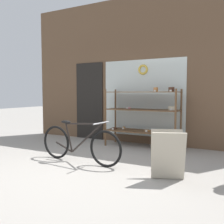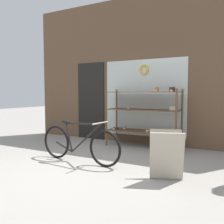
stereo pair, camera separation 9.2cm
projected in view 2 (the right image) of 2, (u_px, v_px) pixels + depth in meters
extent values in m
plane|color=gray|center=(72.00, 171.00, 4.06)|extent=(30.00, 30.00, 0.00)
cube|color=brown|center=(138.00, 70.00, 6.29)|extent=(6.22, 0.08, 3.68)
cube|color=silver|center=(144.00, 98.00, 6.21)|extent=(2.11, 0.02, 1.90)
cube|color=black|center=(91.00, 101.00, 6.96)|extent=(0.84, 0.03, 2.10)
torus|color=gold|center=(144.00, 70.00, 6.14)|extent=(0.26, 0.06, 0.26)
cylinder|color=brown|center=(106.00, 118.00, 6.01)|extent=(0.04, 0.04, 1.37)
cylinder|color=brown|center=(176.00, 121.00, 5.21)|extent=(0.04, 0.04, 1.37)
cylinder|color=brown|center=(117.00, 116.00, 6.48)|extent=(0.04, 0.04, 1.37)
cylinder|color=brown|center=(182.00, 119.00, 5.68)|extent=(0.04, 0.04, 1.37)
cube|color=brown|center=(143.00, 131.00, 5.87)|extent=(1.73, 0.58, 0.02)
cube|color=brown|center=(143.00, 110.00, 5.83)|extent=(1.73, 0.58, 0.02)
cube|color=brown|center=(143.00, 92.00, 5.80)|extent=(1.73, 0.58, 0.02)
cylinder|color=#422619|center=(172.00, 89.00, 5.34)|extent=(0.13, 0.13, 0.09)
cube|color=white|center=(171.00, 91.00, 5.28)|extent=(0.05, 0.00, 0.04)
torus|color=pink|center=(129.00, 108.00, 6.13)|extent=(0.13, 0.13, 0.03)
cube|color=white|center=(128.00, 108.00, 6.06)|extent=(0.05, 0.00, 0.04)
ellipsoid|color=#AD7F4C|center=(125.00, 128.00, 6.19)|extent=(0.09, 0.08, 0.06)
cube|color=white|center=(124.00, 128.00, 6.15)|extent=(0.05, 0.00, 0.04)
cylinder|color=beige|center=(173.00, 108.00, 5.57)|extent=(0.16, 0.16, 0.09)
cube|color=white|center=(172.00, 110.00, 5.50)|extent=(0.05, 0.00, 0.04)
torus|color=#B27A42|center=(148.00, 131.00, 5.79)|extent=(0.14, 0.14, 0.03)
cube|color=white|center=(147.00, 131.00, 5.72)|extent=(0.05, 0.00, 0.04)
cylinder|color=#C67F42|center=(157.00, 89.00, 5.61)|extent=(0.10, 0.10, 0.10)
cube|color=white|center=(156.00, 91.00, 5.56)|extent=(0.05, 0.00, 0.04)
ellipsoid|color=tan|center=(173.00, 131.00, 5.64)|extent=(0.09, 0.07, 0.06)
cube|color=white|center=(173.00, 132.00, 5.60)|extent=(0.05, 0.00, 0.04)
torus|color=#4C2D1E|center=(115.00, 128.00, 6.15)|extent=(0.15, 0.15, 0.04)
cube|color=white|center=(114.00, 129.00, 6.08)|extent=(0.05, 0.00, 0.04)
torus|color=black|center=(56.00, 142.00, 4.87)|extent=(0.64, 0.08, 0.64)
torus|color=black|center=(105.00, 149.00, 4.27)|extent=(0.64, 0.08, 0.64)
cylinder|color=black|center=(86.00, 138.00, 4.48)|extent=(0.68, 0.07, 0.59)
cylinder|color=black|center=(83.00, 124.00, 4.49)|extent=(0.80, 0.08, 0.07)
cylinder|color=black|center=(69.00, 137.00, 4.69)|extent=(0.17, 0.04, 0.53)
cylinder|color=black|center=(64.00, 147.00, 4.77)|extent=(0.41, 0.06, 0.17)
ellipsoid|color=black|center=(66.00, 122.00, 4.70)|extent=(0.23, 0.10, 0.06)
cylinder|color=#B2B2B7|center=(101.00, 123.00, 4.28)|extent=(0.05, 0.46, 0.02)
cube|color=#B2A893|center=(167.00, 157.00, 3.57)|extent=(0.52, 0.36, 0.71)
cube|color=#B2A893|center=(166.00, 153.00, 3.74)|extent=(0.52, 0.36, 0.71)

